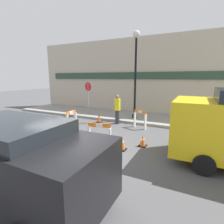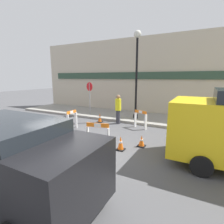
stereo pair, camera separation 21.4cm
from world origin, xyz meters
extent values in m
plane|color=#4C4C4F|center=(0.00, 0.00, 0.00)|extent=(60.00, 60.00, 0.00)
cube|color=gray|center=(0.00, 6.05, 0.07)|extent=(18.00, 3.10, 0.14)
cube|color=#BCB29E|center=(0.00, 7.68, 2.75)|extent=(18.00, 0.12, 5.50)
cube|color=#2D4738|center=(0.00, 7.57, 2.80)|extent=(16.20, 0.10, 0.50)
cylinder|color=black|center=(0.28, 5.50, 0.26)|extent=(0.29, 0.29, 0.24)
cylinder|color=black|center=(0.28, 5.50, 2.55)|extent=(0.13, 0.13, 4.82)
sphere|color=silver|center=(0.28, 5.50, 5.14)|extent=(0.44, 0.44, 0.44)
cylinder|color=gray|center=(-3.02, 5.26, 1.23)|extent=(0.06, 0.06, 2.18)
cylinder|color=red|center=(-3.02, 5.26, 2.05)|extent=(0.59, 0.17, 0.60)
cube|color=white|center=(0.35, 0.24, 0.47)|extent=(0.09, 0.14, 0.93)
cube|color=white|center=(1.12, 0.42, 0.47)|extent=(0.09, 0.14, 0.93)
cube|color=orange|center=(0.74, 0.33, 1.01)|extent=(0.83, 0.22, 0.15)
cube|color=white|center=(0.74, 0.33, 1.01)|extent=(0.25, 0.09, 0.14)
cube|color=white|center=(1.46, 3.82, 0.41)|extent=(0.10, 0.14, 0.81)
cube|color=white|center=(0.79, 4.08, 0.41)|extent=(0.10, 0.14, 0.81)
cube|color=orange|center=(1.12, 3.95, 0.89)|extent=(0.73, 0.31, 0.15)
cube|color=white|center=(1.12, 3.95, 0.89)|extent=(0.23, 0.11, 0.14)
cube|color=white|center=(-1.96, 2.41, 0.43)|extent=(0.13, 0.06, 0.85)
cube|color=white|center=(-1.96, 1.76, 0.43)|extent=(0.13, 0.06, 0.85)
cube|color=orange|center=(-1.96, 2.09, 0.93)|extent=(0.02, 0.71, 0.15)
cube|color=white|center=(-1.96, 2.09, 0.93)|extent=(0.03, 0.21, 0.14)
cube|color=black|center=(-0.67, 0.29, 0.02)|extent=(0.30, 0.30, 0.04)
cone|color=orange|center=(-0.67, 0.29, 0.27)|extent=(0.23, 0.22, 0.45)
cylinder|color=white|center=(-0.67, 0.29, 0.29)|extent=(0.13, 0.13, 0.06)
cube|color=black|center=(1.40, 0.86, 0.02)|extent=(0.30, 0.30, 0.04)
cone|color=orange|center=(1.40, 0.86, 0.29)|extent=(0.23, 0.23, 0.50)
cylinder|color=white|center=(1.40, 0.86, 0.32)|extent=(0.13, 0.13, 0.07)
cube|color=black|center=(-1.45, 4.01, 0.02)|extent=(0.30, 0.30, 0.04)
cone|color=orange|center=(-1.45, 4.01, 0.30)|extent=(0.23, 0.22, 0.53)
cylinder|color=white|center=(-1.45, 4.01, 0.33)|extent=(0.13, 0.13, 0.07)
cube|color=black|center=(1.99, 1.55, 0.02)|extent=(0.30, 0.30, 0.04)
cone|color=orange|center=(1.99, 1.55, 0.25)|extent=(0.22, 0.23, 0.42)
cylinder|color=white|center=(1.99, 1.55, 0.27)|extent=(0.13, 0.13, 0.06)
cylinder|color=#33333D|center=(-0.34, 4.25, 0.40)|extent=(0.29, 0.29, 0.80)
cylinder|color=yellow|center=(-0.34, 4.25, 1.13)|extent=(0.40, 0.40, 0.67)
sphere|color=#8E6647|center=(-0.34, 4.25, 1.58)|extent=(0.27, 0.27, 0.23)
cube|color=black|center=(0.27, -2.64, 0.91)|extent=(4.49, 1.72, 1.22)
cube|color=#1E2328|center=(0.27, -2.64, 1.52)|extent=(2.47, 1.58, 0.55)
cylinder|color=black|center=(1.66, -1.78, 0.30)|extent=(0.60, 0.18, 0.60)
cylinder|color=black|center=(-1.13, -1.78, 0.30)|extent=(0.60, 0.18, 0.60)
cylinder|color=black|center=(4.10, 2.29, 0.30)|extent=(0.60, 0.18, 0.60)
cylinder|color=black|center=(4.10, 0.27, 0.30)|extent=(0.60, 0.18, 0.60)
camera|label=1|loc=(3.79, -4.83, 2.68)|focal=28.00mm
camera|label=2|loc=(3.98, -4.74, 2.68)|focal=28.00mm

